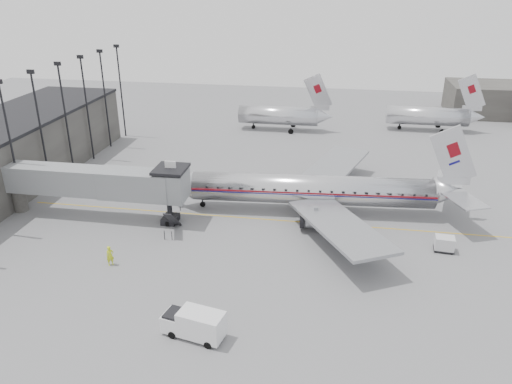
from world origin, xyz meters
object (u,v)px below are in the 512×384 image
(airliner, at_px, (318,190))
(service_van, at_px, (194,323))
(baggage_cart_white, at_px, (444,244))
(baggage_cart_navy, at_px, (362,237))
(ramp_worker, at_px, (110,256))

(airliner, relative_size, service_van, 6.74)
(baggage_cart_white, bearing_deg, service_van, -136.66)
(service_van, distance_m, baggage_cart_navy, 21.10)
(baggage_cart_navy, distance_m, ramp_worker, 25.00)
(airliner, xyz_separation_m, baggage_cart_navy, (5.00, -7.05, -1.88))
(baggage_cart_navy, height_order, baggage_cart_white, baggage_cart_navy)
(airliner, bearing_deg, ramp_worker, -145.15)
(service_van, xyz_separation_m, baggage_cart_navy, (12.98, 16.63, -0.34))
(baggage_cart_white, distance_m, ramp_worker, 32.71)
(airliner, xyz_separation_m, baggage_cart_white, (13.03, -7.05, -1.93))
(service_van, bearing_deg, baggage_cart_navy, 64.12)
(airliner, distance_m, service_van, 25.03)
(airliner, height_order, ramp_worker, airliner)
(baggage_cart_navy, height_order, ramp_worker, ramp_worker)
(baggage_cart_navy, bearing_deg, ramp_worker, -144.19)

